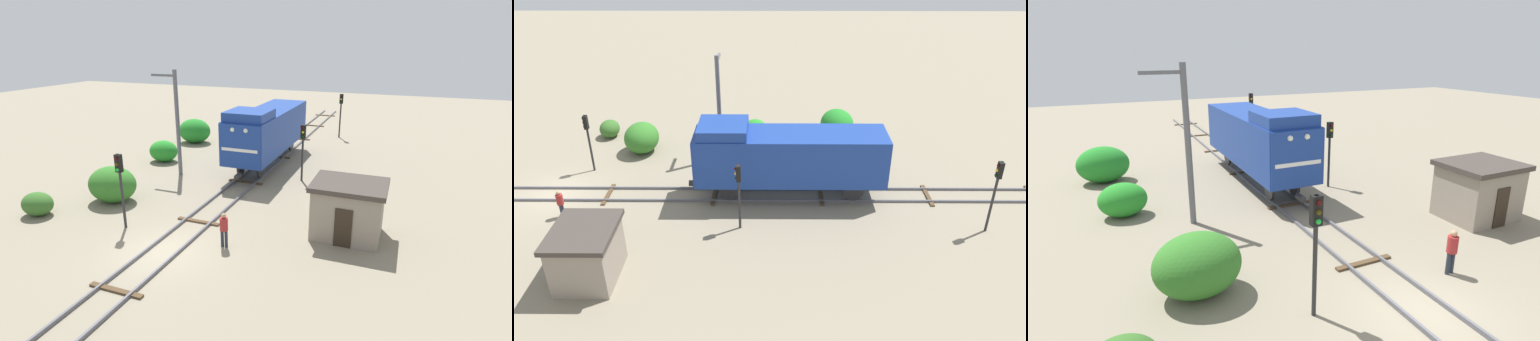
# 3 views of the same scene
# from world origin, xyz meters

# --- Properties ---
(ground_plane) EXTENTS (116.76, 116.76, 0.00)m
(ground_plane) POSITION_xyz_m (0.00, 0.00, 0.00)
(ground_plane) COLOR gray
(railway_track) EXTENTS (2.40, 77.84, 0.16)m
(railway_track) POSITION_xyz_m (0.00, -0.00, 0.07)
(railway_track) COLOR #595960
(railway_track) RESTS_ON ground
(locomotive) EXTENTS (2.90, 11.60, 4.60)m
(locomotive) POSITION_xyz_m (0.00, 14.11, 2.77)
(locomotive) COLOR navy
(locomotive) RESTS_ON railway_track
(traffic_signal_near) EXTENTS (0.32, 0.34, 3.90)m
(traffic_signal_near) POSITION_xyz_m (-3.20, 1.37, 2.72)
(traffic_signal_near) COLOR #262628
(traffic_signal_near) RESTS_ON ground
(traffic_signal_mid) EXTENTS (0.32, 0.34, 3.85)m
(traffic_signal_mid) POSITION_xyz_m (3.40, 11.50, 2.69)
(traffic_signal_mid) COLOR #262628
(traffic_signal_mid) RESTS_ON ground
(traffic_signal_far) EXTENTS (0.32, 0.34, 4.20)m
(traffic_signal_far) POSITION_xyz_m (3.60, 24.86, 2.92)
(traffic_signal_far) COLOR #262628
(traffic_signal_far) RESTS_ON ground
(worker_near_track) EXTENTS (0.38, 0.38, 1.70)m
(worker_near_track) POSITION_xyz_m (2.40, 1.38, 1.00)
(worker_near_track) COLOR #262B38
(worker_near_track) RESTS_ON ground
(catenary_mast) EXTENTS (1.94, 0.28, 7.28)m
(catenary_mast) POSITION_xyz_m (-5.07, 9.71, 3.88)
(catenary_mast) COLOR #595960
(catenary_mast) RESTS_ON ground
(relay_hut) EXTENTS (3.50, 2.90, 2.74)m
(relay_hut) POSITION_xyz_m (7.50, 4.64, 1.39)
(relay_hut) COLOR gray
(relay_hut) RESTS_ON ground
(bush_near) EXTENTS (2.27, 1.86, 1.65)m
(bush_near) POSITION_xyz_m (-7.87, 11.96, 0.83)
(bush_near) COLOR #248626
(bush_near) RESTS_ON ground
(bush_mid) EXTENTS (2.92, 2.39, 2.13)m
(bush_mid) POSITION_xyz_m (-6.09, 3.98, 1.06)
(bush_mid) COLOR #317326
(bush_mid) RESTS_ON ground
(bush_back) EXTENTS (3.01, 2.46, 2.19)m
(bush_back) POSITION_xyz_m (-8.55, 18.08, 1.10)
(bush_back) COLOR #217F26
(bush_back) RESTS_ON ground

